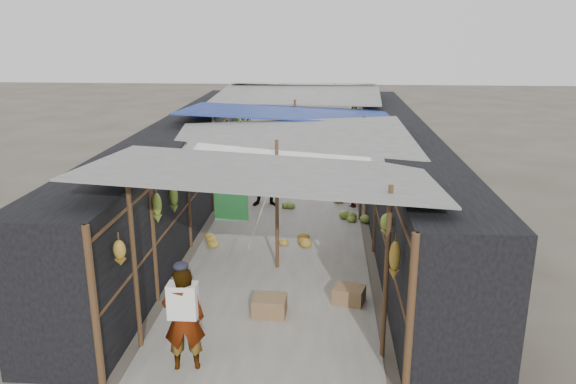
% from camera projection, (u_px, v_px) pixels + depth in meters
% --- Properties ---
extents(ground, '(80.00, 80.00, 0.00)m').
position_uv_depth(ground, '(260.00, 351.00, 8.33)').
color(ground, '#6B6356').
rests_on(ground, ground).
extents(aisle_slab, '(3.60, 16.00, 0.02)m').
position_uv_depth(aisle_slab, '(289.00, 212.00, 14.55)').
color(aisle_slab, '#9E998E').
rests_on(aisle_slab, ground).
extents(stall_left, '(1.40, 15.00, 2.30)m').
position_uv_depth(stall_left, '(184.00, 168.00, 14.40)').
color(stall_left, black).
rests_on(stall_left, ground).
extents(stall_right, '(1.40, 15.00, 2.30)m').
position_uv_depth(stall_right, '(396.00, 171.00, 14.05)').
color(stall_right, black).
rests_on(stall_right, ground).
extents(crate_near, '(0.56, 0.46, 0.33)m').
position_uv_depth(crate_near, '(270.00, 306.00, 9.32)').
color(crate_near, olive).
rests_on(crate_near, ground).
extents(crate_mid, '(0.60, 0.53, 0.31)m').
position_uv_depth(crate_mid, '(349.00, 295.00, 9.73)').
color(crate_mid, olive).
rests_on(crate_mid, ground).
extents(crate_back, '(0.43, 0.36, 0.26)m').
position_uv_depth(crate_back, '(279.00, 161.00, 19.56)').
color(crate_back, olive).
rests_on(crate_back, ground).
extents(black_basin, '(0.62, 0.62, 0.19)m').
position_uv_depth(black_basin, '(349.00, 169.00, 18.59)').
color(black_basin, black).
rests_on(black_basin, ground).
extents(vendor_elderly, '(0.62, 0.47, 1.55)m').
position_uv_depth(vendor_elderly, '(184.00, 319.00, 7.70)').
color(vendor_elderly, silver).
rests_on(vendor_elderly, ground).
extents(shopper_blue, '(0.88, 0.70, 1.77)m').
position_uv_depth(shopper_blue, '(268.00, 174.00, 14.79)').
color(shopper_blue, navy).
rests_on(shopper_blue, ground).
extents(vendor_seated, '(0.62, 0.71, 0.96)m').
position_uv_depth(vendor_seated, '(353.00, 190.00, 14.79)').
color(vendor_seated, '#4F4C44').
rests_on(vendor_seated, ground).
extents(market_canopy, '(5.62, 15.20, 2.77)m').
position_uv_depth(market_canopy, '(291.00, 118.00, 14.18)').
color(market_canopy, brown).
rests_on(market_canopy, ground).
extents(hanging_bananas, '(3.96, 14.06, 0.76)m').
position_uv_depth(hanging_bananas, '(289.00, 149.00, 14.07)').
color(hanging_bananas, '#A5802A').
rests_on(hanging_bananas, ground).
extents(floor_bananas, '(3.96, 6.96, 0.36)m').
position_uv_depth(floor_bananas, '(290.00, 208.00, 14.37)').
color(floor_bananas, '#A5802A').
rests_on(floor_bananas, ground).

